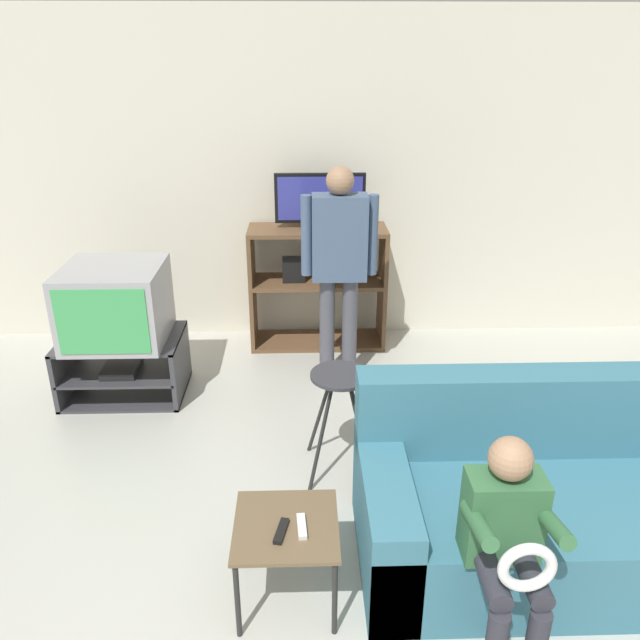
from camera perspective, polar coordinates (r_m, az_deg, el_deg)
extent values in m
cube|color=silver|center=(5.15, 1.51, 12.50)|extent=(6.40, 0.06, 2.60)
cube|color=#38383D|center=(4.74, -17.15, -6.24)|extent=(0.83, 0.58, 0.02)
cube|color=#38383D|center=(4.65, -17.42, -4.22)|extent=(0.80, 0.58, 0.02)
cube|color=#38383D|center=(4.56, -17.77, -1.63)|extent=(0.83, 0.58, 0.02)
cube|color=#38383D|center=(4.77, -22.08, -3.93)|extent=(0.03, 0.58, 0.44)
cube|color=#38383D|center=(4.55, -12.61, -4.00)|extent=(0.03, 0.58, 0.44)
cube|color=black|center=(4.58, -17.69, -4.26)|extent=(0.24, 0.28, 0.05)
cube|color=#9E9EA3|center=(4.44, -18.20, 1.43)|extent=(0.66, 0.63, 0.52)
cube|color=#3FA559|center=(4.16, -19.33, -0.21)|extent=(0.58, 0.01, 0.44)
cube|color=brown|center=(5.11, -6.20, 2.92)|extent=(0.03, 0.41, 0.99)
cube|color=brown|center=(5.14, 5.73, 3.05)|extent=(0.03, 0.41, 0.99)
cube|color=brown|center=(5.28, -0.21, -1.89)|extent=(1.03, 0.41, 0.03)
cube|color=brown|center=(5.08, -0.22, 3.53)|extent=(1.03, 0.41, 0.03)
cube|color=brown|center=(4.95, -0.23, 8.22)|extent=(1.03, 0.41, 0.03)
cube|color=black|center=(4.98, -2.42, 4.63)|extent=(0.18, 0.04, 0.22)
cube|color=black|center=(4.97, 0.00, 8.70)|extent=(0.25, 0.20, 0.04)
cube|color=black|center=(4.92, 0.00, 11.09)|extent=(0.70, 0.04, 0.38)
cube|color=#333899|center=(4.90, 0.01, 11.04)|extent=(0.65, 0.01, 0.33)
cylinder|color=black|center=(3.51, 0.12, -10.58)|extent=(0.16, 0.17, 0.62)
cylinder|color=black|center=(3.52, 3.76, -10.50)|extent=(0.16, 0.17, 0.62)
cylinder|color=black|center=(3.71, 0.01, -8.56)|extent=(0.16, 0.17, 0.62)
cylinder|color=black|center=(3.72, 3.43, -8.49)|extent=(0.16, 0.17, 0.62)
cylinder|color=#333338|center=(3.45, 1.89, -5.08)|extent=(0.34, 0.34, 0.02)
cube|color=brown|center=(2.81, -3.12, -18.28)|extent=(0.45, 0.45, 0.02)
cylinder|color=black|center=(2.82, -7.56, -24.06)|extent=(0.02, 0.02, 0.39)
cylinder|color=black|center=(2.81, 1.35, -24.06)|extent=(0.02, 0.02, 0.39)
cylinder|color=black|center=(3.11, -6.85, -18.64)|extent=(0.02, 0.02, 0.39)
cylinder|color=black|center=(3.10, 0.95, -18.61)|extent=(0.02, 0.02, 0.39)
cube|color=black|center=(2.76, -3.57, -18.70)|extent=(0.07, 0.15, 0.02)
cube|color=silver|center=(2.78, -1.68, -18.34)|extent=(0.05, 0.15, 0.02)
cube|color=teal|center=(3.31, 21.15, -17.10)|extent=(1.90, 0.87, 0.41)
cube|color=teal|center=(3.32, 20.11, -7.81)|extent=(1.90, 0.20, 0.44)
cube|color=teal|center=(3.06, 5.89, -17.64)|extent=(0.22, 0.87, 0.53)
cylinder|color=#4C4C56|center=(4.57, 0.65, -0.83)|extent=(0.11, 0.11, 0.79)
cylinder|color=#4C4C56|center=(4.58, 2.71, -0.81)|extent=(0.11, 0.11, 0.79)
cube|color=#475B7A|center=(4.34, 1.78, 7.54)|extent=(0.38, 0.20, 0.59)
cylinder|color=#475B7A|center=(4.33, -1.26, 7.71)|extent=(0.08, 0.08, 0.56)
cylinder|color=#475B7A|center=(4.35, 4.81, 7.73)|extent=(0.08, 0.08, 0.56)
sphere|color=#A37A5B|center=(4.25, 1.85, 12.63)|extent=(0.19, 0.19, 0.19)
cylinder|color=#2D2D38|center=(2.62, 15.29, -21.40)|extent=(0.09, 0.30, 0.09)
cylinder|color=#2D2D38|center=(2.66, 18.60, -20.99)|extent=(0.09, 0.30, 0.09)
cube|color=#33663D|center=(2.65, 16.32, -16.81)|extent=(0.30, 0.17, 0.37)
cylinder|color=#33663D|center=(2.48, 14.29, -17.66)|extent=(0.06, 0.31, 0.14)
cylinder|color=#33663D|center=(2.56, 20.38, -17.00)|extent=(0.06, 0.31, 0.14)
sphere|color=#A37A5B|center=(2.49, 17.03, -12.03)|extent=(0.17, 0.17, 0.17)
torus|color=white|center=(2.44, 18.42, -20.69)|extent=(0.21, 0.04, 0.21)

